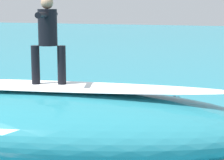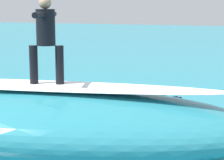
{
  "view_description": "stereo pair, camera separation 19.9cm",
  "coord_description": "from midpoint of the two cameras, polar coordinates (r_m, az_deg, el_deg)",
  "views": [
    {
      "loc": [
        -4.97,
        9.46,
        2.93
      ],
      "look_at": [
        -1.05,
        0.04,
        1.18
      ],
      "focal_mm": 68.02,
      "sensor_mm": 36.0,
      "label": 1
    },
    {
      "loc": [
        -5.15,
        9.38,
        2.93
      ],
      "look_at": [
        -1.05,
        0.04,
        1.18
      ],
      "focal_mm": 68.02,
      "sensor_mm": 36.0,
      "label": 2
    }
  ],
  "objects": [
    {
      "name": "surfer_riding",
      "position": [
        8.19,
        -9.32,
        6.11
      ],
      "size": [
        0.64,
        1.54,
        1.68
      ],
      "rotation": [
        0.0,
        0.0,
        0.34
      ],
      "color": "black",
      "rests_on": "surfboard_riding"
    },
    {
      "name": "wave_crest",
      "position": [
        8.56,
        -10.51,
        -5.57
      ],
      "size": [
        9.3,
        4.98,
        1.38
      ],
      "primitive_type": "ellipsoid",
      "rotation": [
        0.0,
        0.0,
        0.22
      ],
      "color": "teal",
      "rests_on": "ground_plane"
    },
    {
      "name": "surfer_paddling",
      "position": [
        12.75,
        5.48,
        -2.69
      ],
      "size": [
        0.94,
        1.52,
        0.29
      ],
      "rotation": [
        0.0,
        0.0,
        1.09
      ],
      "color": "black",
      "rests_on": "surfboard_paddling"
    },
    {
      "name": "wave_foam_lip",
      "position": [
        8.4,
        -10.66,
        -0.75
      ],
      "size": [
        7.57,
        2.69,
        0.08
      ],
      "primitive_type": "ellipsoid",
      "rotation": [
        0.0,
        0.0,
        0.22
      ],
      "color": "white",
      "rests_on": "wave_crest"
    },
    {
      "name": "surfboard_riding",
      "position": [
        8.32,
        -9.13,
        -0.86
      ],
      "size": [
        2.03,
        1.14,
        0.06
      ],
      "primitive_type": "ellipsoid",
      "rotation": [
        0.0,
        0.0,
        0.34
      ],
      "color": "silver",
      "rests_on": "wave_crest"
    },
    {
      "name": "ground_plane",
      "position": [
        11.08,
        -5.5,
        -5.62
      ],
      "size": [
        120.0,
        120.0,
        0.0
      ],
      "primitive_type": "plane",
      "color": "teal"
    },
    {
      "name": "foam_patch_near",
      "position": [
        11.39,
        11.62,
        -4.93
      ],
      "size": [
        0.55,
        0.62,
        0.16
      ],
      "primitive_type": "ellipsoid",
      "rotation": [
        0.0,
        0.0,
        1.59
      ],
      "color": "white",
      "rests_on": "ground_plane"
    },
    {
      "name": "surfboard_paddling",
      "position": [
        12.7,
        5.07,
        -3.48
      ],
      "size": [
        1.59,
        2.39,
        0.07
      ],
      "primitive_type": "ellipsoid",
      "rotation": [
        0.0,
        0.0,
        1.09
      ],
      "color": "silver",
      "rests_on": "ground_plane"
    }
  ]
}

